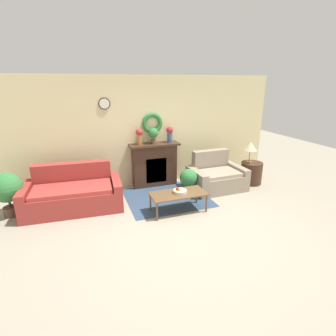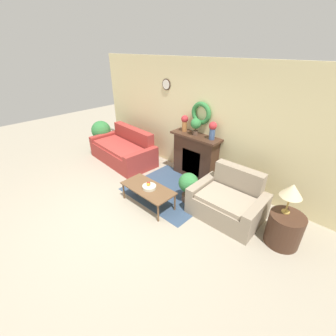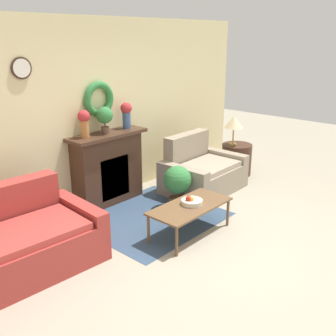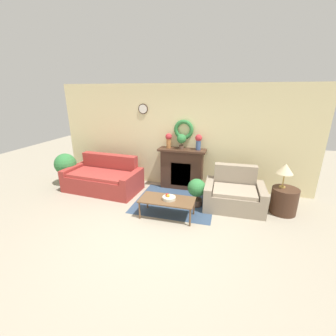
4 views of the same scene
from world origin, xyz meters
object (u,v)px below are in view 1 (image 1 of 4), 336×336
Objects in this scene: fireplace at (154,164)px; potted_plant_floor_by_couch at (7,189)px; potted_plant_floor_by_loveseat at (188,180)px; loveseat_right at (216,177)px; table_lamp at (250,147)px; vase_on_mantel_right at (170,133)px; side_table_by_loveseat at (251,173)px; vase_on_mantel_left at (139,135)px; fruit_bowl at (180,191)px; potted_plant_on_mantel at (153,134)px; couch_left at (74,194)px; coffee_table at (178,195)px.

fireplace is 1.39× the size of potted_plant_floor_by_couch.
fireplace is at bearing 120.54° from potted_plant_floor_by_loveseat.
loveseat_right is 2.48× the size of table_lamp.
loveseat_right is 1.58m from vase_on_mantel_right.
side_table_by_loveseat is 1.47× the size of vase_on_mantel_left.
potted_plant_on_mantel is (-0.09, 1.55, 0.90)m from fruit_bowl.
potted_plant_floor_by_loveseat is (2.51, -0.24, 0.08)m from couch_left.
loveseat_right is 2.03× the size of potted_plant_floor_by_loveseat.
coffee_table is 2.51m from side_table_by_loveseat.
potted_plant_floor_by_couch is at bearing 177.53° from loveseat_right.
couch_left is at bearing -161.27° from potted_plant_on_mantel.
loveseat_right is 3.33× the size of vase_on_mantel_right.
couch_left is 1.77× the size of coffee_table.
fireplace is 2.34× the size of table_lamp.
fruit_bowl is (-1.30, -0.83, 0.14)m from loveseat_right.
potted_plant_on_mantel is at bearing 93.18° from fruit_bowl.
vase_on_mantel_left is 0.43× the size of potted_plant_floor_by_couch.
side_table_by_loveseat is at bearing 19.34° from fruit_bowl.
couch_left is at bearing 179.13° from side_table_by_loveseat.
potted_plant_floor_by_couch is (-4.53, 0.11, 0.26)m from loveseat_right.
potted_plant_floor_by_couch is (-3.19, 0.95, 0.20)m from coffee_table.
vase_on_mantel_left is at bearing 165.61° from table_lamp.
vase_on_mantel_left is 0.60× the size of potted_plant_floor_by_loveseat.
loveseat_right is 1.55m from fruit_bowl.
couch_left is 3.79× the size of table_lamp.
potted_plant_on_mantel is 3.29m from potted_plant_floor_by_couch.
vase_on_mantel_right reaches higher than coffee_table.
loveseat_right is 3.39× the size of potted_plant_on_mantel.
potted_plant_floor_by_loveseat reaches higher than coffee_table.
fireplace is at bearing -0.86° from vase_on_mantel_left.
fireplace is 3.22× the size of vase_on_mantel_left.
side_table_by_loveseat is 5.58m from potted_plant_floor_by_couch.
vase_on_mantel_left is 2.96m from potted_plant_floor_by_couch.
potted_plant_floor_by_couch is (-5.50, 0.07, -0.41)m from table_lamp.
couch_left is 5.18× the size of potted_plant_on_mantel.
fireplace is 4.52× the size of fruit_bowl.
vase_on_mantel_left is at bearing 134.65° from potted_plant_floor_by_loveseat.
fruit_bowl is 3.37m from potted_plant_floor_by_couch.
potted_plant_on_mantel is (-0.03, -0.01, 0.79)m from fireplace.
table_lamp is 1.38× the size of vase_on_mantel_left.
vase_on_mantel_right is (0.41, 0.01, 0.77)m from fireplace.
fruit_bowl is 0.71× the size of vase_on_mantel_left.
potted_plant_floor_by_loveseat reaches higher than side_table_by_loveseat.
couch_left is (-1.97, -0.68, -0.24)m from fireplace.
fireplace is at bearing 11.08° from potted_plant_floor_by_couch.
table_lamp is at bearing 20.91° from coffee_table.
table_lamp is 5.52m from potted_plant_floor_by_couch.
potted_plant_floor_by_couch is at bearing -168.92° from fireplace.
vase_on_mantel_left reaches higher than coffee_table.
table_lamp is 2.81m from vase_on_mantel_left.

